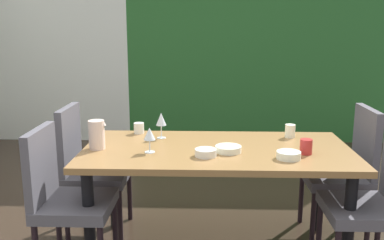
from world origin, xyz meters
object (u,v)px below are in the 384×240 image
object	(u,v)px
cup_right	(290,131)
cup_corner	(139,128)
wine_glass_west	(161,120)
cup_front	(306,147)
chair_right_far	(347,167)
wine_glass_rear	(149,134)
chair_left_far	(87,164)
chair_left_near	(63,194)
serving_bowl_north	(289,155)
pitcher_left	(97,134)
serving_bowl_south	(228,149)
chair_right_near	(376,198)
dining_table	(217,160)
serving_bowl_center	(206,153)

from	to	relation	value
cup_right	cup_corner	bearing A→B (deg)	175.79
wine_glass_west	cup_corner	xyz separation A→B (m)	(-0.18, 0.13, -0.09)
cup_front	chair_right_far	bearing A→B (deg)	44.62
wine_glass_rear	chair_right_far	bearing A→B (deg)	15.94
chair_left_far	chair_left_near	xyz separation A→B (m)	(0.00, -0.55, -0.01)
chair_left_near	serving_bowl_north	xyz separation A→B (m)	(1.36, 0.05, 0.24)
pitcher_left	serving_bowl_south	bearing A→B (deg)	-3.01
cup_corner	pitcher_left	size ratio (longest dim) A/B	0.42
wine_glass_rear	cup_corner	size ratio (longest dim) A/B	2.04
cup_front	cup_corner	distance (m)	1.21
cup_front	chair_right_near	bearing A→B (deg)	-21.37
serving_bowl_south	pitcher_left	xyz separation A→B (m)	(-0.84, 0.04, 0.08)
chair_right_far	chair_right_near	distance (m)	0.55
chair_left_far	pitcher_left	distance (m)	0.48
chair_left_near	cup_right	world-z (taller)	chair_left_near
serving_bowl_north	cup_front	distance (m)	0.16
chair_right_near	wine_glass_rear	size ratio (longest dim) A/B	5.76
chair_right_near	wine_glass_rear	distance (m)	1.42
chair_left_far	dining_table	bearing A→B (deg)	73.85
dining_table	serving_bowl_south	xyz separation A→B (m)	(0.07, -0.09, 0.11)
serving_bowl_south	cup_right	distance (m)	0.59
chair_right_near	pitcher_left	distance (m)	1.76
chair_left_near	cup_right	xyz separation A→B (m)	(1.47, 0.56, 0.27)
chair_left_near	serving_bowl_north	distance (m)	1.39
chair_left_far	chair_right_near	bearing A→B (deg)	73.83
wine_glass_rear	wine_glass_west	distance (m)	0.35
cup_front	cup_corner	world-z (taller)	cup_front
wine_glass_rear	cup_front	bearing A→B (deg)	-0.07
chair_left_near	serving_bowl_center	distance (m)	0.91
wine_glass_rear	pitcher_left	distance (m)	0.36
chair_left_far	serving_bowl_south	size ratio (longest dim) A/B	5.73
cup_corner	serving_bowl_north	bearing A→B (deg)	-30.58
chair_left_near	wine_glass_rear	size ratio (longest dim) A/B	5.74
cup_front	serving_bowl_north	bearing A→B (deg)	-140.52
chair_right_far	chair_right_near	world-z (taller)	chair_right_far
chair_right_far	chair_left_near	bearing A→B (deg)	106.16
serving_bowl_south	serving_bowl_center	bearing A→B (deg)	-146.53
chair_right_far	cup_front	distance (m)	0.62
dining_table	wine_glass_rear	bearing A→B (deg)	-164.51
chair_right_far	chair_right_near	xyz separation A→B (m)	(-0.00, -0.55, -0.01)
serving_bowl_south	cup_right	xyz separation A→B (m)	(0.46, 0.38, 0.03)
serving_bowl_north	cup_corner	world-z (taller)	cup_corner
wine_glass_west	cup_right	size ratio (longest dim) A/B	1.96
wine_glass_west	chair_left_near	bearing A→B (deg)	-137.60
chair_left_near	cup_front	world-z (taller)	chair_left_near
chair_right_near	cup_front	world-z (taller)	chair_right_near
serving_bowl_center	chair_right_far	bearing A→B (deg)	24.38
serving_bowl_center	cup_front	size ratio (longest dim) A/B	1.41
serving_bowl_north	serving_bowl_south	distance (m)	0.38
serving_bowl_center	cup_corner	xyz separation A→B (m)	(-0.49, 0.55, 0.02)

